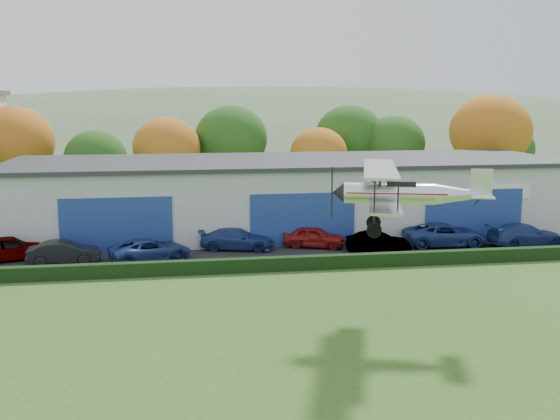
{
  "coord_description": "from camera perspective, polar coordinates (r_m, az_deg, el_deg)",
  "views": [
    {
      "loc": [
        -3.13,
        -19.64,
        9.77
      ],
      "look_at": [
        1.65,
        10.46,
        4.53
      ],
      "focal_mm": 41.89,
      "sensor_mm": 36.0,
      "label": 1
    }
  ],
  "objects": [
    {
      "name": "ground",
      "position": [
        22.16,
        0.04,
        -16.4
      ],
      "size": [
        300.0,
        300.0,
        0.0
      ],
      "primitive_type": "plane",
      "color": "#2E5E1D",
      "rests_on": "ground"
    },
    {
      "name": "apron",
      "position": [
        42.24,
        -0.43,
        -3.58
      ],
      "size": [
        48.0,
        9.0,
        0.05
      ],
      "primitive_type": "cube",
      "color": "black",
      "rests_on": "ground"
    },
    {
      "name": "hedge",
      "position": [
        37.55,
        0.67,
        -4.69
      ],
      "size": [
        46.0,
        0.6,
        0.8
      ],
      "primitive_type": "cube",
      "color": "black",
      "rests_on": "ground"
    },
    {
      "name": "hangar",
      "position": [
        48.83,
        0.66,
        1.38
      ],
      "size": [
        40.6,
        12.6,
        5.3
      ],
      "color": "#B2B7BC",
      "rests_on": "ground"
    },
    {
      "name": "tree_belt",
      "position": [
        60.54,
        -5.26,
        5.77
      ],
      "size": [
        75.7,
        13.22,
        10.12
      ],
      "color": "#3D2614",
      "rests_on": "ground"
    },
    {
      "name": "distant_hills",
      "position": [
        161.27,
        -9.38,
        1.49
      ],
      "size": [
        430.0,
        196.0,
        56.0
      ],
      "color": "#4C6642",
      "rests_on": "ground"
    },
    {
      "name": "car_0",
      "position": [
        42.76,
        -22.58,
        -3.08
      ],
      "size": [
        4.88,
        3.21,
        1.54
      ],
      "primitive_type": "imported",
      "rotation": [
        0.0,
        0.0,
        1.91
      ],
      "color": "gray",
      "rests_on": "apron"
    },
    {
      "name": "car_1",
      "position": [
        40.84,
        -18.34,
        -3.52
      ],
      "size": [
        4.22,
        1.6,
        1.38
      ],
      "primitive_type": "imported",
      "rotation": [
        0.0,
        0.0,
        1.6
      ],
      "color": "black",
      "rests_on": "apron"
    },
    {
      "name": "car_2",
      "position": [
        40.18,
        -11.26,
        -3.44
      ],
      "size": [
        5.34,
        3.72,
        1.36
      ],
      "primitive_type": "imported",
      "rotation": [
        0.0,
        0.0,
        1.9
      ],
      "color": "navy",
      "rests_on": "apron"
    },
    {
      "name": "car_3",
      "position": [
        42.47,
        -3.77,
        -2.53
      ],
      "size": [
        5.12,
        3.05,
        1.39
      ],
      "primitive_type": "imported",
      "rotation": [
        0.0,
        0.0,
        1.33
      ],
      "color": "navy",
      "rests_on": "apron"
    },
    {
      "name": "car_4",
      "position": [
        43.05,
        3.03,
        -2.36
      ],
      "size": [
        4.4,
        2.92,
        1.39
      ],
      "primitive_type": "imported",
      "rotation": [
        0.0,
        0.0,
        1.23
      ],
      "color": "maroon",
      "rests_on": "apron"
    },
    {
      "name": "car_5",
      "position": [
        41.93,
        8.57,
        -2.82
      ],
      "size": [
        4.24,
        2.14,
        1.33
      ],
      "primitive_type": "imported",
      "rotation": [
        0.0,
        0.0,
        1.38
      ],
      "color": "gray",
      "rests_on": "apron"
    },
    {
      "name": "car_6",
      "position": [
        44.71,
        14.23,
        -2.1
      ],
      "size": [
        5.67,
        2.93,
        1.53
      ],
      "primitive_type": "imported",
      "rotation": [
        0.0,
        0.0,
        1.5
      ],
      "color": "navy",
      "rests_on": "apron"
    },
    {
      "name": "car_7",
      "position": [
        46.44,
        20.61,
        -2.03
      ],
      "size": [
        5.2,
        2.39,
        1.47
      ],
      "primitive_type": "imported",
      "rotation": [
        0.0,
        0.0,
        1.64
      ],
      "color": "navy",
      "rests_on": "apron"
    },
    {
      "name": "biplane",
      "position": [
        28.24,
        10.68,
        1.61
      ],
      "size": [
        6.8,
        7.7,
        2.88
      ],
      "rotation": [
        0.0,
        0.0,
        -0.28
      ],
      "color": "silver"
    }
  ]
}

